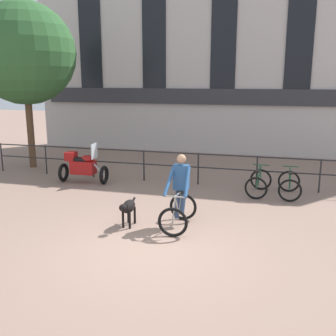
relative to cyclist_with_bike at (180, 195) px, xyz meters
name	(u,v)px	position (x,y,z in m)	size (l,w,h in m)	color
ground_plane	(151,249)	(-0.27, -1.42, -0.76)	(60.00, 60.00, 0.00)	#8E7060
canal_railing	(198,163)	(-0.27, 3.78, -0.05)	(15.05, 0.05, 1.05)	#232326
building_facade	(224,42)	(-0.27, 9.57, 4.20)	(18.00, 0.72, 9.97)	beige
cyclist_with_bike	(180,195)	(0.00, 0.00, 0.00)	(0.70, 1.18, 1.70)	black
dog	(128,208)	(-1.16, -0.35, -0.30)	(0.26, 0.90, 0.65)	black
parked_motorcycle	(83,166)	(-4.02, 2.98, -0.20)	(1.60, 0.66, 1.35)	black
parked_bicycle_near_lamp	(259,183)	(1.70, 3.12, -0.41)	(0.76, 1.17, 0.86)	black
parked_bicycle_mid_left	(289,185)	(2.58, 3.12, -0.41)	(0.67, 1.11, 0.86)	black
tree_canalside_left	(24,54)	(-7.04, 4.65, 3.54)	(3.78, 3.78, 6.20)	brown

